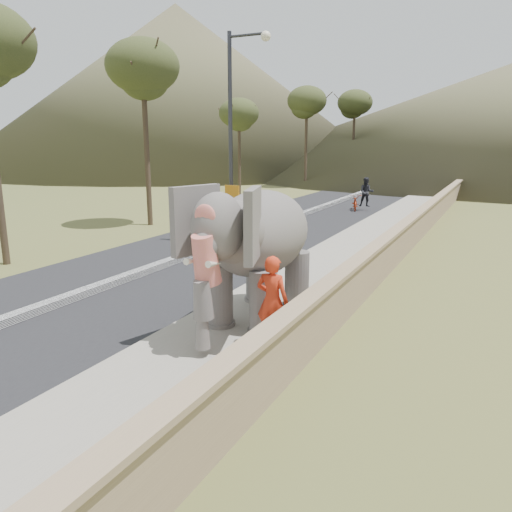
# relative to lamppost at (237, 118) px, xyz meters

# --- Properties ---
(ground) EXTENTS (160.00, 160.00, 0.00)m
(ground) POSITION_rel_lamppost_xyz_m (4.69, -11.47, -4.87)
(ground) COLOR olive
(ground) RESTS_ON ground
(road) EXTENTS (7.00, 120.00, 0.03)m
(road) POSITION_rel_lamppost_xyz_m (-0.31, -1.47, -4.86)
(road) COLOR black
(road) RESTS_ON ground
(median) EXTENTS (0.35, 120.00, 0.22)m
(median) POSITION_rel_lamppost_xyz_m (-0.31, -1.47, -4.76)
(median) COLOR black
(median) RESTS_ON ground
(walkway) EXTENTS (3.00, 120.00, 0.15)m
(walkway) POSITION_rel_lamppost_xyz_m (4.69, -1.47, -4.80)
(walkway) COLOR #9E9687
(walkway) RESTS_ON ground
(parapet) EXTENTS (0.30, 120.00, 1.10)m
(parapet) POSITION_rel_lamppost_xyz_m (6.34, -1.47, -4.32)
(parapet) COLOR tan
(parapet) RESTS_ON ground
(lamppost) EXTENTS (1.76, 0.36, 8.00)m
(lamppost) POSITION_rel_lamppost_xyz_m (0.00, 0.00, 0.00)
(lamppost) COLOR #2E2D32
(lamppost) RESTS_ON ground
(signboard) EXTENTS (0.60, 0.08, 2.40)m
(signboard) POSITION_rel_lamppost_xyz_m (0.19, -0.81, -3.23)
(signboard) COLOR #2D2D33
(signboard) RESTS_ON ground
(hill_left) EXTENTS (60.00, 60.00, 22.00)m
(hill_left) POSITION_rel_lamppost_xyz_m (-33.31, 43.53, 6.13)
(hill_left) COLOR brown
(hill_left) RESTS_ON ground
(elephant_and_man) EXTENTS (2.34, 4.20, 3.03)m
(elephant_and_man) POSITION_rel_lamppost_xyz_m (4.71, -7.58, -3.22)
(elephant_and_man) COLOR slate
(elephant_and_man) RESTS_ON ground
(motorcyclist) EXTENTS (1.69, 1.94, 1.95)m
(motorcyclist) POSITION_rel_lamppost_xyz_m (1.90, 11.40, -4.12)
(motorcyclist) COLOR maroon
(motorcyclist) RESTS_ON ground
(trees) EXTENTS (48.13, 44.22, 9.21)m
(trees) POSITION_rel_lamppost_xyz_m (2.10, 16.23, -0.82)
(trees) COLOR #473828
(trees) RESTS_ON ground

